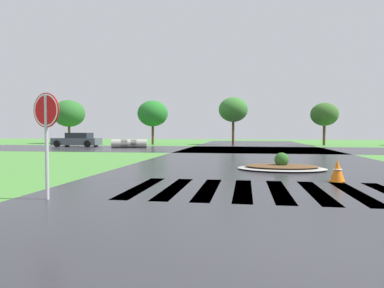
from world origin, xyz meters
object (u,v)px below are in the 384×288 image
object	(u,v)px
stop_sign	(46,121)
car_white_sedan	(77,140)
traffic_cone	(337,171)
drainage_pipe_stack	(129,144)
median_island	(282,167)

from	to	relation	value
stop_sign	car_white_sedan	size ratio (longest dim) A/B	0.51
traffic_cone	stop_sign	bearing A→B (deg)	-151.62
stop_sign	traffic_cone	size ratio (longest dim) A/B	3.50
drainage_pipe_stack	traffic_cone	bearing A→B (deg)	-55.58
median_island	drainage_pipe_stack	distance (m)	20.35
car_white_sedan	drainage_pipe_stack	world-z (taller)	car_white_sedan
stop_sign	drainage_pipe_stack	bearing A→B (deg)	121.57
stop_sign	median_island	size ratio (longest dim) A/B	0.69
traffic_cone	car_white_sedan	bearing A→B (deg)	132.63
stop_sign	drainage_pipe_stack	distance (m)	24.11
car_white_sedan	drainage_pipe_stack	xyz separation A→B (m)	(5.83, -1.36, -0.26)
car_white_sedan	drainage_pipe_stack	distance (m)	5.99
drainage_pipe_stack	median_island	bearing A→B (deg)	-53.89
car_white_sedan	drainage_pipe_stack	bearing A→B (deg)	166.16
stop_sign	car_white_sedan	xyz separation A→B (m)	(-12.09, 24.60, -1.10)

